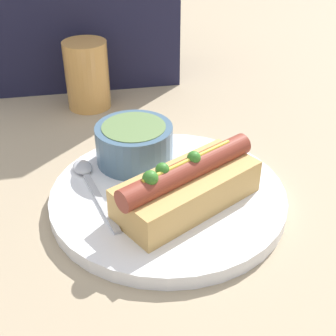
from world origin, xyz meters
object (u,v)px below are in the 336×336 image
object	(u,v)px
spoon	(88,178)
drinking_glass	(87,75)
hot_dog	(187,186)
soup_bowl	(134,142)

from	to	relation	value
spoon	drinking_glass	xyz separation A→B (m)	(0.01, 0.25, 0.03)
hot_dog	drinking_glass	size ratio (longest dim) A/B	1.64
soup_bowl	spoon	bearing A→B (deg)	-150.52
spoon	drinking_glass	world-z (taller)	drinking_glass
hot_dog	spoon	bearing A→B (deg)	117.88
soup_bowl	spoon	size ratio (longest dim) A/B	0.66
hot_dog	drinking_glass	distance (m)	0.33
spoon	drinking_glass	distance (m)	0.25
hot_dog	drinking_glass	bearing A→B (deg)	77.08
soup_bowl	spoon	world-z (taller)	soup_bowl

